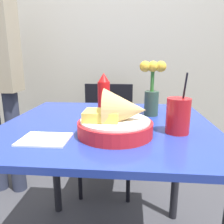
# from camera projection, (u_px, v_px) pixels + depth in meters

# --- Properties ---
(wall_window) EXTENTS (7.00, 0.06, 2.60)m
(wall_window) POSITION_uv_depth(u_px,v_px,m) (122.00, 29.00, 1.95)
(wall_window) COLOR #B7B2A3
(wall_window) RESTS_ON ground_plane
(dining_table) EXTENTS (0.92, 0.86, 0.77)m
(dining_table) POSITION_uv_depth(u_px,v_px,m) (108.00, 147.00, 1.01)
(dining_table) COLOR #233893
(dining_table) RESTS_ON ground_plane
(chair_far_window) EXTENTS (0.40, 0.40, 0.84)m
(chair_far_window) POSITION_uv_depth(u_px,v_px,m) (108.00, 126.00, 1.80)
(chair_far_window) COLOR black
(chair_far_window) RESTS_ON ground_plane
(food_basket) EXTENTS (0.28, 0.28, 0.17)m
(food_basket) POSITION_uv_depth(u_px,v_px,m) (118.00, 119.00, 0.80)
(food_basket) COLOR red
(food_basket) RESTS_ON dining_table
(ketchup_bottle) EXTENTS (0.06, 0.06, 0.21)m
(ketchup_bottle) POSITION_uv_depth(u_px,v_px,m) (104.00, 96.00, 1.04)
(ketchup_bottle) COLOR red
(ketchup_bottle) RESTS_ON dining_table
(drink_cup) EXTENTS (0.09, 0.09, 0.23)m
(drink_cup) POSITION_uv_depth(u_px,v_px,m) (178.00, 117.00, 0.83)
(drink_cup) COLOR red
(drink_cup) RESTS_ON dining_table
(flower_vase) EXTENTS (0.13, 0.07, 0.27)m
(flower_vase) POSITION_uv_depth(u_px,v_px,m) (152.00, 88.00, 1.07)
(flower_vase) COLOR #2D4738
(flower_vase) RESTS_ON dining_table
(napkin) EXTENTS (0.17, 0.13, 0.01)m
(napkin) POSITION_uv_depth(u_px,v_px,m) (45.00, 139.00, 0.77)
(napkin) COLOR white
(napkin) RESTS_ON dining_table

